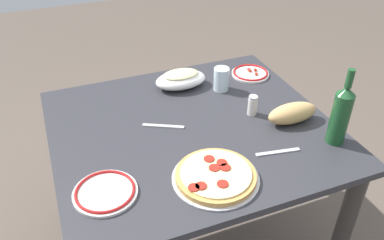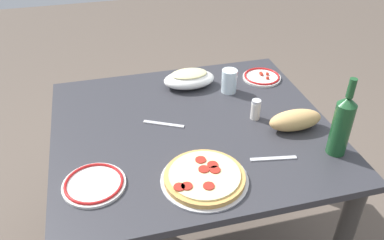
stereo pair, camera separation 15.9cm
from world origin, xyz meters
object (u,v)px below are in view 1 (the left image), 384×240
object	(u,v)px
pepperoni_pizza	(216,176)
wine_bottle	(341,114)
side_plate_near	(250,73)
spice_shaker	(253,105)
dining_table	(192,150)
water_glass	(221,79)
side_plate_far	(105,192)
bread_loaf	(292,113)
baked_pasta_dish	(181,79)

from	to	relation	value
pepperoni_pizza	wine_bottle	bearing A→B (deg)	2.93
side_plate_near	spice_shaker	bearing A→B (deg)	-117.44
dining_table	water_glass	world-z (taller)	water_glass
dining_table	side_plate_near	size ratio (longest dim) A/B	6.01
side_plate_far	water_glass	bearing A→B (deg)	36.82
side_plate_far	bread_loaf	bearing A→B (deg)	9.37
wine_bottle	water_glass	size ratio (longest dim) A/B	2.83
pepperoni_pizza	side_plate_near	distance (m)	0.78
baked_pasta_dish	wine_bottle	size ratio (longest dim) A/B	0.78
spice_shaker	water_glass	bearing A→B (deg)	98.27
dining_table	side_plate_near	bearing A→B (deg)	35.08
wine_bottle	side_plate_near	xyz separation A→B (m)	(-0.04, 0.59, -0.12)
pepperoni_pizza	wine_bottle	size ratio (longest dim) A/B	0.98
dining_table	baked_pasta_dish	xyz separation A→B (m)	(0.07, 0.32, 0.16)
pepperoni_pizza	side_plate_near	bearing A→B (deg)	52.88
side_plate_far	baked_pasta_dish	bearing A→B (deg)	50.40
water_glass	baked_pasta_dish	bearing A→B (deg)	150.09
water_glass	spice_shaker	size ratio (longest dim) A/B	1.25
dining_table	wine_bottle	bearing A→B (deg)	-31.67
wine_bottle	side_plate_near	size ratio (longest dim) A/B	1.67
dining_table	water_glass	xyz separation A→B (m)	(0.23, 0.23, 0.18)
pepperoni_pizza	side_plate_far	world-z (taller)	pepperoni_pizza
wine_bottle	side_plate_near	distance (m)	0.61
water_glass	pepperoni_pizza	bearing A→B (deg)	-116.65
pepperoni_pizza	side_plate_far	bearing A→B (deg)	169.49
wine_bottle	dining_table	bearing A→B (deg)	148.33
wine_bottle	side_plate_near	world-z (taller)	wine_bottle
pepperoni_pizza	water_glass	world-z (taller)	water_glass
baked_pasta_dish	spice_shaker	distance (m)	0.38
baked_pasta_dish	bread_loaf	bearing A→B (deg)	-53.78
dining_table	spice_shaker	bearing A→B (deg)	-2.16
baked_pasta_dish	dining_table	bearing A→B (deg)	-102.24
baked_pasta_dish	pepperoni_pizza	bearing A→B (deg)	-99.66
baked_pasta_dish	side_plate_far	xyz separation A→B (m)	(-0.47, -0.57, -0.03)
side_plate_near	water_glass	bearing A→B (deg)	-158.79
wine_bottle	spice_shaker	bearing A→B (deg)	126.06
dining_table	baked_pasta_dish	bearing A→B (deg)	77.76
pepperoni_pizza	baked_pasta_dish	bearing A→B (deg)	80.34
side_plate_far	spice_shaker	size ratio (longest dim) A/B	2.44
baked_pasta_dish	side_plate_far	world-z (taller)	baked_pasta_dish
water_glass	dining_table	bearing A→B (deg)	-135.99
side_plate_far	spice_shaker	world-z (taller)	spice_shaker
dining_table	side_plate_far	xyz separation A→B (m)	(-0.40, -0.25, 0.13)
wine_bottle	water_glass	bearing A→B (deg)	114.82
side_plate_far	spice_shaker	xyz separation A→B (m)	(0.67, 0.24, 0.03)
wine_bottle	water_glass	xyz separation A→B (m)	(-0.24, 0.52, -0.07)
wine_bottle	side_plate_near	bearing A→B (deg)	94.15
pepperoni_pizza	water_glass	distance (m)	0.61
dining_table	pepperoni_pizza	bearing A→B (deg)	-97.02
spice_shaker	baked_pasta_dish	bearing A→B (deg)	121.00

